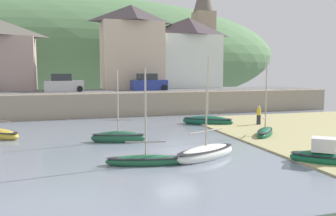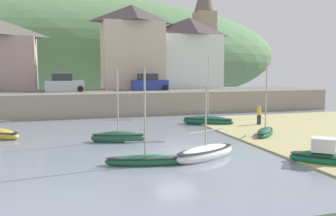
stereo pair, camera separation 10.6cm
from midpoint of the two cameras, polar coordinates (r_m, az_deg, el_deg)
The scene contains 16 objects.
ground at distance 13.83m, azimuth 20.27°, elevation -13.77°, with size 48.00×41.00×0.61m.
quay_seawall at distance 38.08m, azimuth -6.89°, elevation 0.92°, with size 48.00×9.40×2.40m.
hillside_backdrop at distance 75.37m, azimuth -12.33°, elevation 8.24°, with size 80.00×44.00×22.14m.
waterfront_building_left at distance 45.55m, azimuth -25.33°, elevation 7.75°, with size 7.89×5.55×8.12m.
waterfront_building_centre at distance 46.01m, azimuth -5.91°, elevation 9.76°, with size 7.76×5.38×10.47m.
waterfront_building_right at distance 48.05m, azimuth 3.24°, elevation 8.88°, with size 8.41×4.59×9.21m.
church_with_spire at distance 53.42m, azimuth 5.64°, elevation 12.53°, with size 3.00×3.00×16.22m.
dinghy_open_wooden at distance 18.27m, azimuth -3.75°, elevation -8.29°, with size 4.19×1.80×5.02m.
sailboat_nearest_shore at distance 20.03m, azimuth 23.36°, elevation -7.11°, with size 3.34×3.15×1.52m.
sailboat_white_hull at distance 26.72m, azimuth 15.12°, elevation -3.77°, with size 3.03×3.29×5.92m.
sailboat_far_left at distance 31.57m, azimuth 6.25°, elevation -2.03°, with size 4.47×3.55×6.19m.
sailboat_blue_trim at distance 24.05m, azimuth -8.07°, elevation -4.65°, with size 3.76×1.91×4.97m.
sailboat_tall_mast at distance 19.55m, azimuth 5.91°, elevation -7.18°, with size 4.42×3.00×4.10m.
parked_car_by_wall at distance 40.58m, azimuth -16.46°, elevation 3.65°, with size 4.18×1.89×1.95m.
parked_car_end_of_row at distance 41.78m, azimuth -3.19°, elevation 3.95°, with size 4.24×2.07×1.95m.
person_on_slipway at distance 31.58m, azimuth 14.20°, elevation -0.97°, with size 0.34×0.34×1.62m.
Camera 1 is at (-6.65, -19.84, 4.78)m, focal length 38.17 mm.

